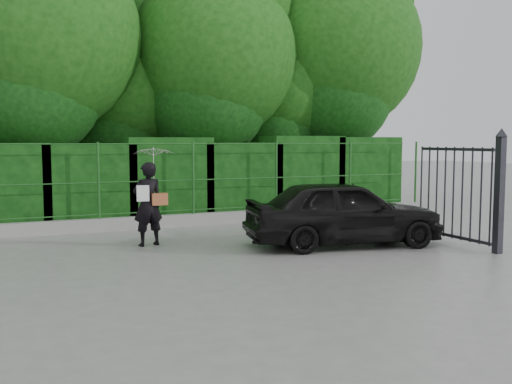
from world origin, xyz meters
name	(u,v)px	position (x,y,z in m)	size (l,w,h in m)	color
ground	(249,262)	(0.00, 0.00, 0.00)	(80.00, 80.00, 0.00)	gray
kerb	(178,221)	(0.00, 4.50, 0.15)	(14.00, 0.25, 0.30)	#9E9E99
fence	(186,178)	(0.22, 4.50, 1.20)	(14.13, 0.06, 1.80)	#1F551E
hedge	(169,180)	(0.05, 5.50, 1.08)	(14.20, 1.20, 2.26)	black
trees	(183,58)	(1.14, 7.74, 4.62)	(17.10, 6.15, 8.08)	black
gate	(480,189)	(4.60, -0.72, 1.19)	(0.22, 2.33, 2.36)	#222228
woman	(151,183)	(-1.18, 2.27, 1.28)	(0.91, 0.85, 2.01)	black
car	(343,212)	(2.38, 0.70, 0.68)	(1.60, 3.98, 1.36)	black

